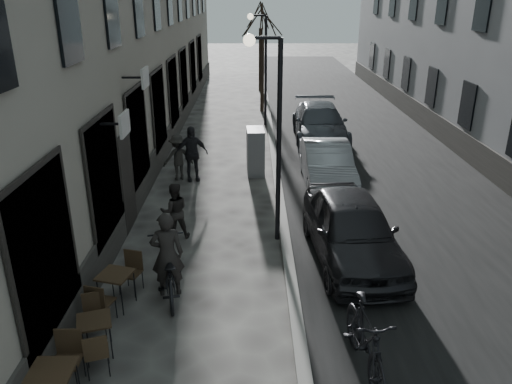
{
  "coord_description": "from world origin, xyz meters",
  "views": [
    {
      "loc": [
        -0.65,
        -5.55,
        5.92
      ],
      "look_at": [
        -0.56,
        4.77,
        1.8
      ],
      "focal_mm": 35.0,
      "sensor_mm": 36.0,
      "label": 1
    }
  ],
  "objects_px": {
    "bicycle": "(168,270)",
    "car_mid": "(327,165)",
    "pedestrian_near": "(175,211)",
    "bistro_set_c": "(116,286)",
    "streetlamp_far": "(262,58)",
    "bistro_set_b": "(95,333)",
    "tree_near": "(262,20)",
    "pedestrian_far": "(191,154)",
    "car_far": "(320,124)",
    "utility_cabinet": "(255,151)",
    "car_near": "(352,229)",
    "tree_far": "(260,15)",
    "pedestrian_mid": "(178,157)",
    "moped": "(365,340)",
    "streetlamp_near": "(272,119)"
  },
  "relations": [
    {
      "from": "pedestrian_mid",
      "to": "car_mid",
      "type": "bearing_deg",
      "value": 153.37
    },
    {
      "from": "bicycle",
      "to": "car_far",
      "type": "xyz_separation_m",
      "value": [
        4.64,
        11.67,
        0.2
      ]
    },
    {
      "from": "bistro_set_b",
      "to": "car_mid",
      "type": "height_order",
      "value": "car_mid"
    },
    {
      "from": "tree_far",
      "to": "bicycle",
      "type": "bearing_deg",
      "value": -95.59
    },
    {
      "from": "utility_cabinet",
      "to": "car_near",
      "type": "xyz_separation_m",
      "value": [
        2.22,
        -6.1,
        -0.02
      ]
    },
    {
      "from": "streetlamp_near",
      "to": "pedestrian_near",
      "type": "xyz_separation_m",
      "value": [
        -2.46,
        0.11,
        -2.41
      ]
    },
    {
      "from": "tree_far",
      "to": "pedestrian_mid",
      "type": "distance_m",
      "value": 17.24
    },
    {
      "from": "utility_cabinet",
      "to": "moped",
      "type": "relative_size",
      "value": 0.75
    },
    {
      "from": "pedestrian_far",
      "to": "car_near",
      "type": "relative_size",
      "value": 0.41
    },
    {
      "from": "pedestrian_near",
      "to": "car_mid",
      "type": "distance_m",
      "value": 5.83
    },
    {
      "from": "tree_near",
      "to": "pedestrian_mid",
      "type": "height_order",
      "value": "tree_near"
    },
    {
      "from": "bicycle",
      "to": "pedestrian_far",
      "type": "xyz_separation_m",
      "value": [
        -0.27,
        6.91,
        0.37
      ]
    },
    {
      "from": "streetlamp_far",
      "to": "pedestrian_near",
      "type": "bearing_deg",
      "value": -101.7
    },
    {
      "from": "streetlamp_far",
      "to": "bistro_set_c",
      "type": "relative_size",
      "value": 3.25
    },
    {
      "from": "streetlamp_far",
      "to": "car_far",
      "type": "height_order",
      "value": "streetlamp_far"
    },
    {
      "from": "pedestrian_mid",
      "to": "car_near",
      "type": "relative_size",
      "value": 0.34
    },
    {
      "from": "pedestrian_near",
      "to": "car_far",
      "type": "distance_m",
      "value": 10.29
    },
    {
      "from": "tree_far",
      "to": "bistro_set_b",
      "type": "xyz_separation_m",
      "value": [
        -3.28,
        -25.39,
        -4.24
      ]
    },
    {
      "from": "pedestrian_mid",
      "to": "pedestrian_far",
      "type": "bearing_deg",
      "value": 151.13
    },
    {
      "from": "tree_far",
      "to": "streetlamp_far",
      "type": "bearing_deg",
      "value": -90.46
    },
    {
      "from": "pedestrian_far",
      "to": "car_mid",
      "type": "bearing_deg",
      "value": -20.87
    },
    {
      "from": "pedestrian_far",
      "to": "car_near",
      "type": "bearing_deg",
      "value": -65.58
    },
    {
      "from": "streetlamp_far",
      "to": "utility_cabinet",
      "type": "height_order",
      "value": "streetlamp_far"
    },
    {
      "from": "moped",
      "to": "streetlamp_far",
      "type": "bearing_deg",
      "value": 89.93
    },
    {
      "from": "utility_cabinet",
      "to": "pedestrian_near",
      "type": "bearing_deg",
      "value": -115.95
    },
    {
      "from": "car_far",
      "to": "pedestrian_far",
      "type": "bearing_deg",
      "value": -134.6
    },
    {
      "from": "car_mid",
      "to": "streetlamp_far",
      "type": "bearing_deg",
      "value": 104.07
    },
    {
      "from": "car_far",
      "to": "streetlamp_far",
      "type": "bearing_deg",
      "value": 131.69
    },
    {
      "from": "moped",
      "to": "streetlamp_near",
      "type": "bearing_deg",
      "value": 100.98
    },
    {
      "from": "streetlamp_far",
      "to": "bicycle",
      "type": "distance_m",
      "value": 14.9
    },
    {
      "from": "utility_cabinet",
      "to": "car_mid",
      "type": "height_order",
      "value": "utility_cabinet"
    },
    {
      "from": "bicycle",
      "to": "car_mid",
      "type": "height_order",
      "value": "car_mid"
    },
    {
      "from": "pedestrian_far",
      "to": "streetlamp_far",
      "type": "bearing_deg",
      "value": 57.39
    },
    {
      "from": "bicycle",
      "to": "car_mid",
      "type": "bearing_deg",
      "value": -134.7
    },
    {
      "from": "streetlamp_far",
      "to": "bistro_set_b",
      "type": "relative_size",
      "value": 3.51
    },
    {
      "from": "tree_near",
      "to": "pedestrian_near",
      "type": "bearing_deg",
      "value": -99.66
    },
    {
      "from": "bistro_set_c",
      "to": "streetlamp_far",
      "type": "bearing_deg",
      "value": 94.1
    },
    {
      "from": "streetlamp_far",
      "to": "car_near",
      "type": "distance_m",
      "value": 13.37
    },
    {
      "from": "bistro_set_c",
      "to": "tree_far",
      "type": "bearing_deg",
      "value": 98.4
    },
    {
      "from": "car_mid",
      "to": "car_far",
      "type": "bearing_deg",
      "value": 85.66
    },
    {
      "from": "bistro_set_c",
      "to": "moped",
      "type": "height_order",
      "value": "moped"
    },
    {
      "from": "utility_cabinet",
      "to": "tree_far",
      "type": "bearing_deg",
      "value": 85.49
    },
    {
      "from": "bistro_set_b",
      "to": "tree_near",
      "type": "bearing_deg",
      "value": 62.34
    },
    {
      "from": "streetlamp_far",
      "to": "bistro_set_b",
      "type": "bearing_deg",
      "value": -101.09
    },
    {
      "from": "streetlamp_far",
      "to": "car_mid",
      "type": "bearing_deg",
      "value": -76.3
    },
    {
      "from": "pedestrian_near",
      "to": "moped",
      "type": "xyz_separation_m",
      "value": [
        3.83,
        -4.99,
        -0.1
      ]
    },
    {
      "from": "bistro_set_c",
      "to": "pedestrian_mid",
      "type": "bearing_deg",
      "value": 104.4
    },
    {
      "from": "bicycle",
      "to": "tree_near",
      "type": "bearing_deg",
      "value": -108.9
    },
    {
      "from": "streetlamp_near",
      "to": "car_far",
      "type": "relative_size",
      "value": 0.96
    },
    {
      "from": "streetlamp_far",
      "to": "pedestrian_far",
      "type": "relative_size",
      "value": 2.72
    }
  ]
}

